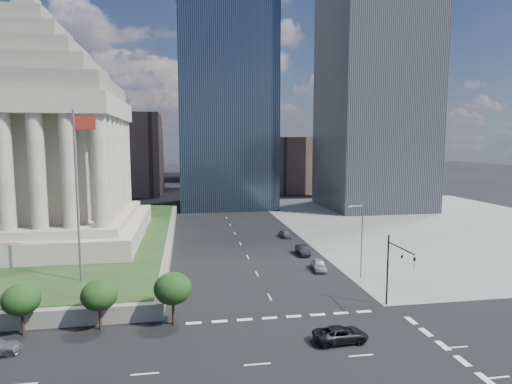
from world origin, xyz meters
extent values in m
plane|color=black|center=(0.00, 100.00, 0.00)|extent=(500.00, 500.00, 0.00)
cube|color=slate|center=(46.00, 60.00, 0.01)|extent=(68.00, 90.00, 0.03)
cylinder|color=slate|center=(-22.00, 24.00, 11.90)|extent=(0.24, 0.24, 20.00)
cube|color=maroon|center=(-20.80, 24.00, 20.40)|extent=(2.40, 0.05, 1.60)
cube|color=black|center=(2.00, 95.00, 30.00)|extent=(26.00, 26.00, 60.00)
cube|color=black|center=(42.00, 85.00, 50.00)|extent=(26.00, 28.00, 100.00)
cube|color=brown|center=(32.00, 130.00, 10.00)|extent=(20.00, 30.00, 20.00)
cube|color=brown|center=(-30.00, 130.00, 14.00)|extent=(24.00, 30.00, 28.00)
cylinder|color=black|center=(12.50, 15.50, 4.00)|extent=(0.18, 0.18, 8.00)
cylinder|color=black|center=(12.50, 12.75, 7.20)|extent=(0.14, 5.50, 0.14)
cube|color=black|center=(12.50, 10.00, 6.40)|extent=(0.30, 0.30, 1.10)
cylinder|color=slate|center=(13.50, 25.00, 5.00)|extent=(0.16, 0.16, 10.00)
cylinder|color=slate|center=(12.60, 25.00, 9.80)|extent=(1.80, 0.12, 0.12)
cube|color=slate|center=(11.70, 25.00, 9.70)|extent=(0.50, 0.22, 0.14)
imported|color=black|center=(4.20, 7.72, 0.70)|extent=(5.17, 2.59, 1.40)
imported|color=#9FA1A8|center=(9.00, 29.33, 0.78)|extent=(2.39, 4.75, 1.55)
imported|color=black|center=(9.00, 37.91, 0.75)|extent=(1.67, 4.57, 1.49)
imported|color=#515358|center=(9.13, 50.93, 0.67)|extent=(4.07, 1.98, 1.34)
camera|label=1|loc=(-9.52, -27.78, 18.14)|focal=30.00mm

